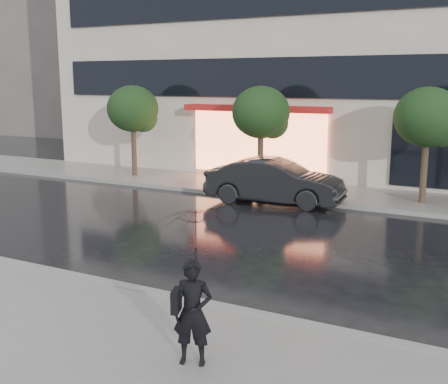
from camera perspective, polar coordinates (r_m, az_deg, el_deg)
The scene contains 11 objects.
ground at distance 11.88m, azimuth -3.20°, elevation -9.31°, with size 120.00×120.00×0.00m, color black.
sidewalk_near at distance 9.46m, azimuth -13.80°, elevation -14.84°, with size 60.00×4.50×0.12m, color slate.
sidewalk_far at distance 20.98m, azimuth 11.44°, elevation -0.28°, with size 60.00×3.50×0.12m, color slate.
curb_near at distance 11.07m, azimuth -5.93°, elevation -10.54°, with size 60.00×0.25×0.14m, color gray.
curb_far at distance 19.34m, azimuth 9.94°, elevation -1.16°, with size 60.00×0.25×0.14m, color gray.
bg_building_left at distance 49.05m, azimuth -15.97°, elevation 12.95°, with size 14.00×10.00×12.00m, color #59544F.
tree_far_west at distance 24.49m, azimuth -9.09°, elevation 8.18°, with size 2.20×2.20×3.99m.
tree_mid_west at distance 21.43m, azimuth 3.96°, elevation 7.88°, with size 2.20×2.20×3.99m.
tree_mid_east at distance 19.76m, azimuth 20.16°, elevation 6.94°, with size 2.20×2.20×3.99m.
parked_car at distance 19.32m, azimuth 5.17°, elevation 1.07°, with size 1.64×4.70×1.55m, color black.
pedestrian_with_umbrella at distance 7.95m, azimuth -3.00°, elevation -6.96°, with size 1.27×1.28×2.32m.
Camera 1 is at (5.80, -9.50, 4.16)m, focal length 45.00 mm.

